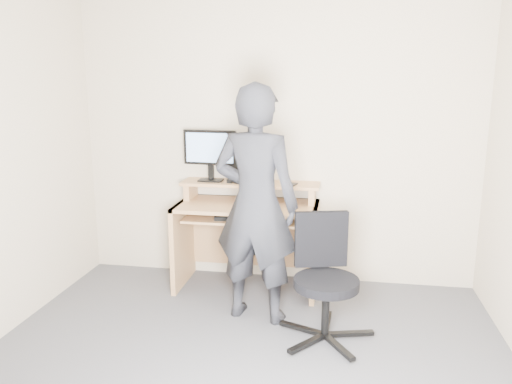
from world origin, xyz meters
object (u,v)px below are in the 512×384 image
(desk, at_px, (249,224))
(office_chair, at_px, (324,273))
(person, at_px, (256,205))
(monitor, at_px, (210,151))

(desk, xyz_separation_m, office_chair, (0.69, -0.82, -0.08))
(desk, bearing_deg, office_chair, -50.15)
(desk, bearing_deg, person, -74.92)
(monitor, xyz_separation_m, office_chair, (1.04, -0.88, -0.71))
(person, bearing_deg, office_chair, 168.85)
(monitor, bearing_deg, desk, -4.89)
(office_chair, bearing_deg, person, 143.83)
(desk, xyz_separation_m, person, (0.17, -0.62, 0.34))
(monitor, distance_m, office_chair, 1.54)
(desk, relative_size, person, 0.68)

